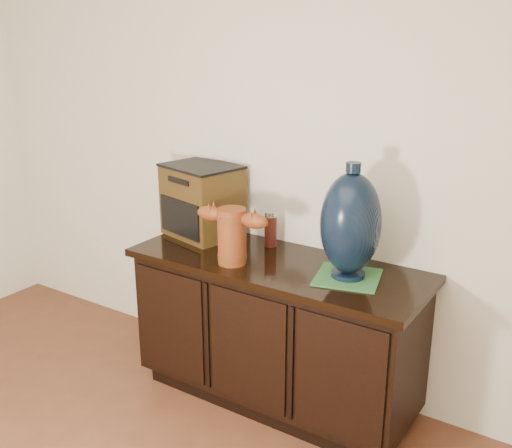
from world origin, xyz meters
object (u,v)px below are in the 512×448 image
Objects in this scene: sideboard at (276,330)px; terracotta_vessel at (232,233)px; tv_radio at (202,200)px; spray_can at (271,229)px; lamp_base at (351,224)px.

sideboard is 0.56m from terracotta_vessel.
sideboard is 0.79m from tv_radio.
tv_radio reaches higher than spray_can.
spray_can is at bearing 161.76° from lamp_base.
spray_can is (-0.51, 0.17, -0.16)m from lamp_base.
sideboard is at bearing 34.28° from terracotta_vessel.
tv_radio reaches higher than terracotta_vessel.
sideboard is 8.02× the size of spray_can.
terracotta_vessel is at bearing -20.65° from tv_radio.
sideboard is 0.72m from lamp_base.
lamp_base is at bearing -18.24° from spray_can.
spray_can is at bearing 129.39° from sideboard.
sideboard is 3.30× the size of tv_radio.
terracotta_vessel is 0.86× the size of tv_radio.
sideboard is 0.51m from spray_can.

